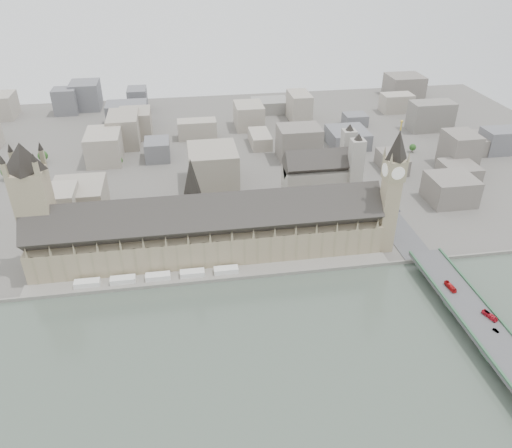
{
  "coord_description": "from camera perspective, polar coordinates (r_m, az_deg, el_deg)",
  "views": [
    {
      "loc": [
        -15.2,
        -306.57,
        223.78
      ],
      "look_at": [
        36.43,
        17.41,
        26.99
      ],
      "focal_mm": 35.0,
      "sensor_mm": 36.0,
      "label": 1
    }
  ],
  "objects": [
    {
      "name": "ground",
      "position": [
        379.86,
        -5.04,
        -5.28
      ],
      "size": [
        900.0,
        900.0,
        0.0
      ],
      "primitive_type": "plane",
      "color": "#595651",
      "rests_on": "ground"
    },
    {
      "name": "embankment_wall",
      "position": [
        366.95,
        -4.86,
        -6.46
      ],
      "size": [
        600.0,
        1.5,
        3.0
      ],
      "primitive_type": "cube",
      "color": "gray",
      "rests_on": "ground"
    },
    {
      "name": "river_terrace",
      "position": [
        373.24,
        -4.95,
        -5.83
      ],
      "size": [
        270.0,
        15.0,
        2.0
      ],
      "primitive_type": "cube",
      "color": "gray",
      "rests_on": "ground"
    },
    {
      "name": "terrace_tents",
      "position": [
        372.37,
        -11.15,
        -5.9
      ],
      "size": [
        118.0,
        7.0,
        4.0
      ],
      "color": "white",
      "rests_on": "river_terrace"
    },
    {
      "name": "palace_of_westminster",
      "position": [
        383.56,
        -5.44,
        -0.82
      ],
      "size": [
        265.0,
        40.73,
        55.44
      ],
      "color": "gray",
      "rests_on": "ground"
    },
    {
      "name": "elizabeth_tower",
      "position": [
        387.14,
        15.29,
        4.46
      ],
      "size": [
        17.0,
        17.0,
        107.5
      ],
      "color": "gray",
      "rests_on": "ground"
    },
    {
      "name": "victoria_tower",
      "position": [
        387.85,
        -24.03,
        2.32
      ],
      "size": [
        30.0,
        30.0,
        100.0
      ],
      "color": "gray",
      "rests_on": "ground"
    },
    {
      "name": "central_tower",
      "position": [
        371.67,
        -7.32,
        4.19
      ],
      "size": [
        13.0,
        13.0,
        48.0
      ],
      "color": "gray",
      "rests_on": "ground"
    },
    {
      "name": "westminster_bridge",
      "position": [
        356.66,
        23.58,
        -9.99
      ],
      "size": [
        25.0,
        325.0,
        10.25
      ],
      "primitive_type": "cube",
      "color": "#474749",
      "rests_on": "ground"
    },
    {
      "name": "westminster_abbey",
      "position": [
        465.46,
        7.61,
        5.4
      ],
      "size": [
        68.0,
        36.0,
        64.0
      ],
      "color": "gray",
      "rests_on": "ground"
    },
    {
      "name": "city_skyline_inland",
      "position": [
        588.56,
        -7.12,
        10.36
      ],
      "size": [
        720.0,
        360.0,
        38.0
      ],
      "primitive_type": null,
      "color": "gray",
      "rests_on": "ground"
    },
    {
      "name": "park_trees",
      "position": [
        425.65,
        -7.09,
        0.16
      ],
      "size": [
        110.0,
        30.0,
        15.0
      ],
      "primitive_type": null,
      "color": "#274A1A",
      "rests_on": "ground"
    },
    {
      "name": "red_bus_north",
      "position": [
        368.15,
        21.32,
        -6.68
      ],
      "size": [
        3.65,
        11.72,
        3.21
      ],
      "primitive_type": "imported",
      "rotation": [
        0.0,
        0.0,
        0.08
      ],
      "color": "red",
      "rests_on": "westminster_bridge"
    },
    {
      "name": "red_bus_south",
      "position": [
        353.22,
        25.14,
        -9.46
      ],
      "size": [
        5.77,
        11.14,
        3.03
      ],
      "primitive_type": "imported",
      "rotation": [
        0.0,
        0.0,
        0.31
      ],
      "color": "red",
      "rests_on": "westminster_bridge"
    },
    {
      "name": "car_silver",
      "position": [
        344.89,
        25.72,
        -10.9
      ],
      "size": [
        2.83,
        4.19,
        1.31
      ],
      "primitive_type": "imported",
      "rotation": [
        0.0,
        0.0,
        0.4
      ],
      "color": "gray",
      "rests_on": "westminster_bridge"
    },
    {
      "name": "car_approach",
      "position": [
        451.59,
        15.9,
        1.57
      ],
      "size": [
        4.41,
        6.13,
        1.65
      ],
      "primitive_type": "imported",
      "rotation": [
        0.0,
        0.0,
        0.42
      ],
      "color": "gray",
      "rests_on": "westminster_bridge"
    }
  ]
}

